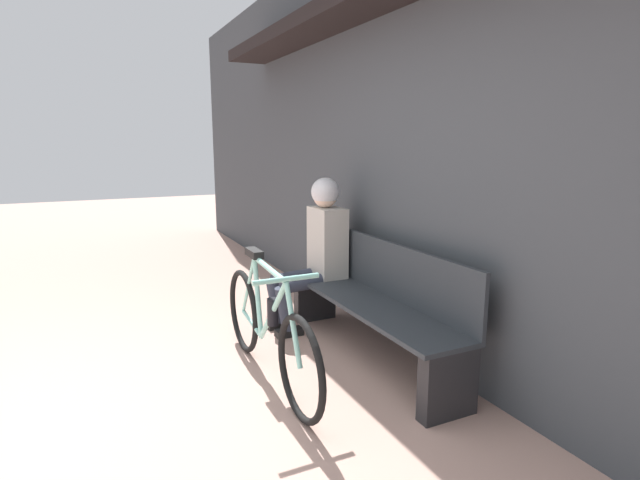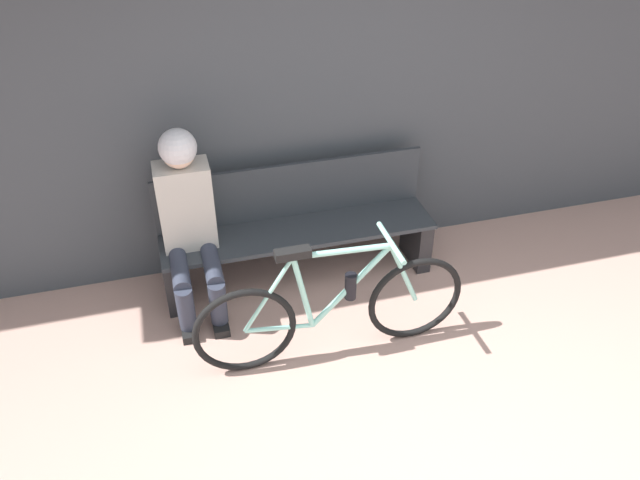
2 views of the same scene
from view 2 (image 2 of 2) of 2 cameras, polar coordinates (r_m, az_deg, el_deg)
The scene contains 4 objects.
storefront_wall at distance 4.11m, azimuth 0.48°, elevation 18.98°, with size 12.00×0.56×3.20m.
park_bench_near at distance 4.30m, azimuth -2.13°, elevation 1.04°, with size 1.86×0.42×0.83m.
bicycle at distance 3.71m, azimuth 1.20°, elevation -6.35°, with size 1.67×0.40×0.83m.
person_seated at distance 3.97m, azimuth -12.02°, elevation 2.36°, with size 0.34×0.61×1.25m.
Camera 2 is at (-1.09, -1.55, 2.80)m, focal length 35.00 mm.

